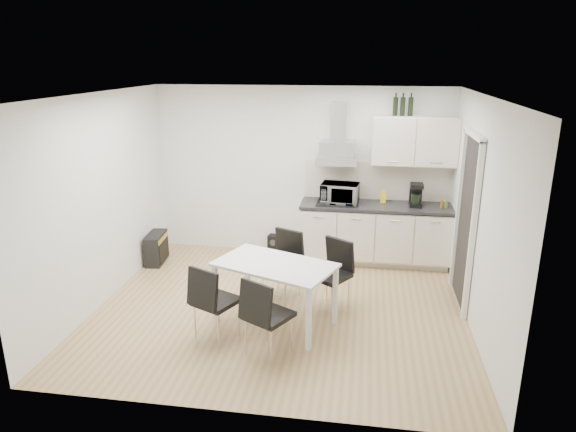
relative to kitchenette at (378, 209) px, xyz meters
name	(u,v)px	position (x,y,z in m)	size (l,w,h in m)	color
ground	(281,308)	(-1.19, -1.73, -0.83)	(4.50, 4.50, 0.00)	tan
wall_back	(302,172)	(-1.19, 0.27, 0.47)	(4.50, 0.10, 2.60)	silver
wall_front	(239,277)	(-1.19, -3.73, 0.47)	(4.50, 0.10, 2.60)	silver
wall_left	(101,200)	(-3.44, -1.73, 0.47)	(0.10, 4.00, 2.60)	silver
wall_right	(480,217)	(1.06, -1.73, 0.47)	(0.10, 4.00, 2.60)	silver
ceiling	(280,95)	(-1.19, -1.73, 1.77)	(4.50, 4.50, 0.00)	white
doorway	(465,223)	(1.02, -1.18, 0.22)	(0.08, 1.04, 2.10)	white
kitchenette	(378,209)	(0.00, 0.00, 0.00)	(2.22, 0.64, 2.52)	beige
dining_table	(275,271)	(-1.19, -2.10, -0.17)	(1.51, 1.19, 0.75)	white
chair_far_left	(281,266)	(-1.22, -1.43, -0.39)	(0.44, 0.50, 0.88)	black
chair_far_right	(330,276)	(-0.59, -1.67, -0.39)	(0.44, 0.50, 0.88)	black
chair_near_left	(216,302)	(-1.76, -2.54, -0.39)	(0.44, 0.50, 0.88)	black
chair_near_right	(269,316)	(-1.14, -2.77, -0.39)	(0.44, 0.50, 0.88)	black
guitar_amp	(156,248)	(-3.30, -0.53, -0.60)	(0.29, 0.56, 0.45)	black
floor_speaker	(274,243)	(-1.61, 0.17, -0.69)	(0.17, 0.15, 0.28)	black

